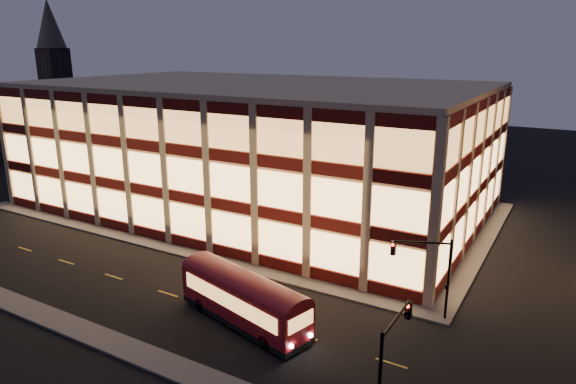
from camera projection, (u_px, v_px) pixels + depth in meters
The scene contains 10 objects.
ground at pixel (181, 257), 46.59m from camera, with size 200.00×200.00×0.00m, color black.
sidewalk_office_south at pixel (164, 246), 48.85m from camera, with size 54.00×2.00×0.15m, color #514F4C.
sidewalk_office_east at pixel (481, 243), 49.57m from camera, with size 2.00×30.00×0.15m, color #514F4C.
sidewalk_near at pixel (55, 320), 35.76m from camera, with size 100.00×2.00×0.15m, color #514F4C.
office_building at pixel (256, 145), 60.06m from camera, with size 50.45×30.45×14.50m.
church_tower at pixel (57, 91), 111.22m from camera, with size 5.00×5.00×18.00m, color #2D2621.
church_spire at pixel (49, 23), 107.38m from camera, with size 6.00×6.00×10.00m, color #4C473F.
traffic_signal_far at pixel (428, 265), 34.91m from camera, with size 3.79×1.87×6.00m.
traffic_signal_near at pixel (391, 352), 24.92m from camera, with size 0.32×4.45×6.00m.
trolley_bus at pixel (244, 296), 35.00m from camera, with size 11.10×5.36×3.65m.
Camera 1 is at (30.15, -32.41, 18.46)m, focal length 32.00 mm.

